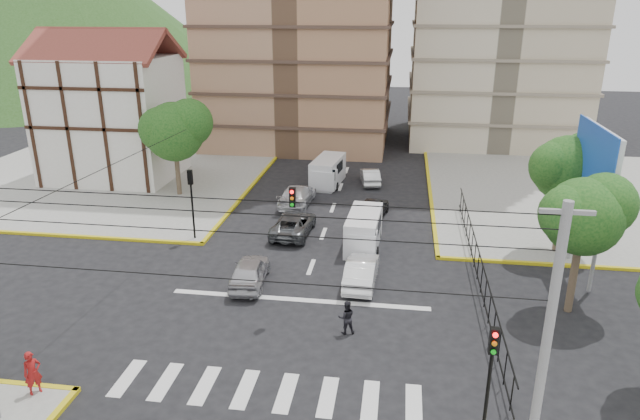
% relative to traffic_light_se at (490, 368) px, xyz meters
% --- Properties ---
extents(ground, '(160.00, 160.00, 0.00)m').
position_rel_traffic_light_se_xyz_m(ground, '(-7.80, 7.80, -3.11)').
color(ground, black).
rests_on(ground, ground).
extents(sidewalk_nw, '(26.00, 26.00, 0.15)m').
position_rel_traffic_light_se_xyz_m(sidewalk_nw, '(-27.80, 27.80, -3.04)').
color(sidewalk_nw, gray).
rests_on(sidewalk_nw, ground).
extents(sidewalk_ne, '(26.00, 26.00, 0.15)m').
position_rel_traffic_light_se_xyz_m(sidewalk_ne, '(12.20, 27.80, -3.04)').
color(sidewalk_ne, gray).
rests_on(sidewalk_ne, ground).
extents(crosswalk_stripes, '(12.00, 2.40, 0.01)m').
position_rel_traffic_light_se_xyz_m(crosswalk_stripes, '(-7.80, 1.80, -3.11)').
color(crosswalk_stripes, silver).
rests_on(crosswalk_stripes, ground).
extents(stop_line, '(13.00, 0.40, 0.01)m').
position_rel_traffic_light_se_xyz_m(stop_line, '(-7.80, 9.00, -3.11)').
color(stop_line, silver).
rests_on(stop_line, ground).
extents(tudor_building, '(10.80, 8.05, 12.23)m').
position_rel_traffic_light_se_xyz_m(tudor_building, '(-26.80, 27.80, 2.14)').
color(tudor_building, silver).
rests_on(tudor_building, ground).
extents(distant_hill, '(70.00, 70.00, 28.00)m').
position_rel_traffic_light_se_xyz_m(distant_hill, '(-62.80, 77.80, 10.89)').
color(distant_hill, '#264C19').
rests_on(distant_hill, ground).
extents(park_fence, '(0.10, 22.50, 1.66)m').
position_rel_traffic_light_se_xyz_m(park_fence, '(1.20, 12.30, -3.11)').
color(park_fence, black).
rests_on(park_fence, ground).
extents(billboard, '(0.36, 6.20, 8.10)m').
position_rel_traffic_light_se_xyz_m(billboard, '(6.65, 13.80, 2.89)').
color(billboard, slate).
rests_on(billboard, ground).
extents(tree_park_a, '(4.41, 3.60, 6.83)m').
position_rel_traffic_light_se_xyz_m(tree_park_a, '(5.28, 9.81, 1.90)').
color(tree_park_a, '#473828').
rests_on(tree_park_a, ground).
extents(tree_park_c, '(4.65, 3.80, 7.25)m').
position_rel_traffic_light_se_xyz_m(tree_park_c, '(6.29, 16.81, 2.22)').
color(tree_park_c, '#473828').
rests_on(tree_park_c, ground).
extents(tree_tudor, '(5.39, 4.40, 7.43)m').
position_rel_traffic_light_se_xyz_m(tree_tudor, '(-19.70, 23.81, 2.11)').
color(tree_tudor, '#473828').
rests_on(tree_tudor, ground).
extents(traffic_light_se, '(0.28, 0.22, 4.40)m').
position_rel_traffic_light_se_xyz_m(traffic_light_se, '(0.00, 0.00, 0.00)').
color(traffic_light_se, black).
rests_on(traffic_light_se, ground).
extents(traffic_light_nw, '(0.28, 0.22, 4.40)m').
position_rel_traffic_light_se_xyz_m(traffic_light_nw, '(-15.60, 15.60, 0.00)').
color(traffic_light_nw, black).
rests_on(traffic_light_nw, ground).
extents(traffic_light_hanging, '(18.00, 9.12, 0.92)m').
position_rel_traffic_light_se_xyz_m(traffic_light_hanging, '(-7.80, 5.76, 2.79)').
color(traffic_light_hanging, black).
rests_on(traffic_light_hanging, ground).
extents(utility_pole_se, '(1.40, 0.28, 9.00)m').
position_rel_traffic_light_se_xyz_m(utility_pole_se, '(1.20, -1.20, 1.65)').
color(utility_pole_se, slate).
rests_on(utility_pole_se, ground).
extents(van_right_lane, '(2.05, 4.74, 2.10)m').
position_rel_traffic_light_se_xyz_m(van_right_lane, '(-5.11, 15.93, -2.09)').
color(van_right_lane, silver).
rests_on(van_right_lane, ground).
extents(van_left_lane, '(2.49, 5.06, 2.19)m').
position_rel_traffic_light_se_xyz_m(van_left_lane, '(-8.92, 28.19, -2.05)').
color(van_left_lane, silver).
rests_on(van_left_lane, ground).
extents(car_silver_front_left, '(2.04, 4.39, 1.45)m').
position_rel_traffic_light_se_xyz_m(car_silver_front_left, '(-10.66, 10.33, -2.39)').
color(car_silver_front_left, '#B5B5BA').
rests_on(car_silver_front_left, ground).
extents(car_white_front_right, '(1.68, 4.44, 1.45)m').
position_rel_traffic_light_se_xyz_m(car_white_front_right, '(-4.86, 11.21, -2.39)').
color(car_white_front_right, white).
rests_on(car_white_front_right, ground).
extents(car_grey_mid_left, '(2.48, 5.00, 1.36)m').
position_rel_traffic_light_se_xyz_m(car_grey_mid_left, '(-9.69, 17.48, -2.43)').
color(car_grey_mid_left, '#53565A').
rests_on(car_grey_mid_left, ground).
extents(car_silver_rear_left, '(2.31, 5.22, 1.49)m').
position_rel_traffic_light_se_xyz_m(car_silver_rear_left, '(-10.48, 23.01, -2.37)').
color(car_silver_rear_left, silver).
rests_on(car_silver_rear_left, ground).
extents(car_darkgrey_mid_right, '(2.31, 4.51, 1.47)m').
position_rel_traffic_light_se_xyz_m(car_darkgrey_mid_right, '(-4.84, 21.12, -2.38)').
color(car_darkgrey_mid_right, black).
rests_on(car_darkgrey_mid_right, ground).
extents(car_white_rear_right, '(2.00, 4.07, 1.29)m').
position_rel_traffic_light_se_xyz_m(car_white_rear_right, '(-5.51, 29.07, -2.47)').
color(car_white_rear_right, silver).
rests_on(car_white_rear_right, ground).
extents(pedestrian_sw_corner, '(0.73, 0.75, 1.74)m').
position_rel_traffic_light_se_xyz_m(pedestrian_sw_corner, '(-16.27, 0.30, -2.09)').
color(pedestrian_sw_corner, '#A31919').
rests_on(pedestrian_sw_corner, sidewalk_sw).
extents(pedestrian_crosswalk, '(0.89, 0.77, 1.58)m').
position_rel_traffic_light_se_xyz_m(pedestrian_crosswalk, '(-5.17, 6.32, -2.32)').
color(pedestrian_crosswalk, black).
rests_on(pedestrian_crosswalk, ground).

